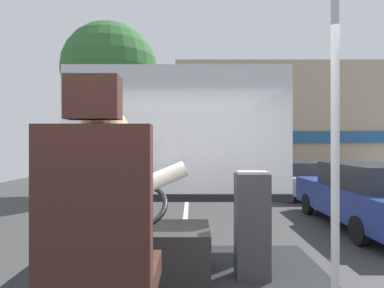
# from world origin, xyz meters

# --- Properties ---
(ground) EXTENTS (18.00, 44.00, 0.06)m
(ground) POSITION_xyz_m (0.00, 8.80, -0.02)
(ground) COLOR #373737
(driver_seat) EXTENTS (0.48, 0.48, 1.37)m
(driver_seat) POSITION_xyz_m (-0.24, -0.39, 1.36)
(driver_seat) COLOR black
(driver_seat) RESTS_ON bus_floor
(bus_driver) EXTENTS (0.78, 0.55, 0.75)m
(bus_driver) POSITION_xyz_m (-0.24, -0.29, 1.55)
(bus_driver) COLOR black
(bus_driver) RESTS_ON driver_seat
(steering_console) EXTENTS (1.10, 0.99, 0.82)m
(steering_console) POSITION_xyz_m (-0.24, 0.80, 0.98)
(steering_console) COLOR #282623
(steering_console) RESTS_ON bus_floor
(handrail_pole) EXTENTS (0.04, 0.04, 2.18)m
(handrail_pole) POSITION_xyz_m (0.95, -0.06, 1.85)
(handrail_pole) COLOR #B7B7BC
(handrail_pole) RESTS_ON bus_floor
(fare_box) EXTENTS (0.27, 0.21, 0.87)m
(fare_box) POSITION_xyz_m (0.66, 0.80, 1.19)
(fare_box) COLOR #333338
(fare_box) RESTS_ON bus_floor
(windshield_panel) EXTENTS (2.50, 0.08, 1.48)m
(windshield_panel) POSITION_xyz_m (0.00, 1.62, 1.80)
(windshield_panel) COLOR silver
(street_tree) EXTENTS (3.54, 3.54, 6.37)m
(street_tree) POSITION_xyz_m (-2.91, 10.06, 4.57)
(street_tree) COLOR #4C3828
(street_tree) RESTS_ON ground
(shop_building) EXTENTS (12.24, 5.06, 6.28)m
(shop_building) POSITION_xyz_m (5.41, 17.26, 3.14)
(shop_building) COLOR tan
(shop_building) RESTS_ON ground
(parked_car_blue) EXTENTS (1.79, 4.14, 1.42)m
(parked_car_blue) POSITION_xyz_m (4.04, 5.21, 0.73)
(parked_car_blue) COLOR navy
(parked_car_blue) RESTS_ON ground
(parked_car_silver) EXTENTS (1.89, 4.07, 1.21)m
(parked_car_silver) POSITION_xyz_m (4.00, 9.93, 0.62)
(parked_car_silver) COLOR silver
(parked_car_silver) RESTS_ON ground
(parked_car_black) EXTENTS (1.77, 3.99, 1.38)m
(parked_car_black) POSITION_xyz_m (4.12, 16.18, 0.71)
(parked_car_black) COLOR black
(parked_car_black) RESTS_ON ground
(parked_car_charcoal) EXTENTS (1.90, 4.27, 1.33)m
(parked_car_charcoal) POSITION_xyz_m (3.77, 21.17, 0.69)
(parked_car_charcoal) COLOR #474C51
(parked_car_charcoal) RESTS_ON ground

